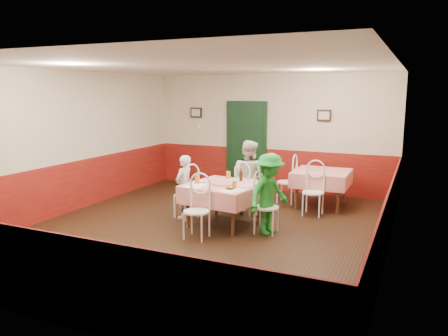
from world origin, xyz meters
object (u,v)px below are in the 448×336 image
at_px(chair_right, 266,207).
at_px(chair_near, 196,212).
at_px(second_table, 321,189).
at_px(chair_second_a, 287,182).
at_px(beer_bottle, 241,175).
at_px(glass_b, 234,185).
at_px(pizza, 224,184).
at_px(main_table, 224,205).
at_px(chair_left, 186,195).
at_px(glass_c, 228,175).
at_px(glass_a, 197,179).
at_px(wallet, 230,189).
at_px(diner_right, 269,194).
at_px(chair_second_b, 313,193).
at_px(diner_far, 248,177).
at_px(chair_far, 247,192).
at_px(diner_left, 184,187).

height_order(chair_right, chair_near, same).
bearing_deg(second_table, chair_second_a, 180.00).
bearing_deg(beer_bottle, chair_second_a, 76.84).
bearing_deg(glass_b, pizza, 142.83).
bearing_deg(main_table, chair_left, 172.19).
bearing_deg(glass_c, glass_a, -119.75).
bearing_deg(glass_c, beer_bottle, -15.38).
bearing_deg(wallet, chair_second_a, 90.58).
bearing_deg(chair_near, main_table, 78.36).
xyz_separation_m(glass_b, glass_c, (-0.43, 0.71, 0.01)).
bearing_deg(wallet, glass_a, 172.92).
bearing_deg(chair_right, chair_near, 123.65).
relative_size(main_table, chair_second_a, 1.36).
height_order(main_table, glass_a, glass_a).
bearing_deg(chair_second_a, diner_right, 8.11).
bearing_deg(wallet, chair_near, -120.31).
height_order(main_table, chair_second_b, chair_second_b).
xyz_separation_m(diner_far, diner_right, (0.77, -1.01, -0.04)).
bearing_deg(chair_far, main_table, 93.11).
bearing_deg(glass_c, chair_second_b, 30.76).
bearing_deg(chair_second_b, main_table, -135.91).
xyz_separation_m(main_table, diner_far, (0.12, 0.89, 0.36)).
relative_size(main_table, chair_second_b, 1.36).
bearing_deg(chair_left, diner_right, 102.72).
relative_size(glass_a, diner_right, 0.11).
bearing_deg(diner_left, glass_b, 80.35).
distance_m(chair_right, diner_far, 1.27).
height_order(chair_second_b, pizza, chair_second_b).
height_order(chair_second_b, glass_c, glass_c).
bearing_deg(diner_far, chair_far, 95.21).
distance_m(glass_b, diner_left, 1.29).
xyz_separation_m(chair_second_b, pizza, (-1.31, -1.33, 0.32)).
xyz_separation_m(glass_b, diner_left, (-1.21, 0.39, -0.22)).
height_order(main_table, beer_bottle, beer_bottle).
bearing_deg(glass_b, second_table, 66.57).
distance_m(second_table, chair_near, 3.22).
height_order(second_table, diner_right, diner_right).
bearing_deg(chair_far, chair_second_a, -99.75).
bearing_deg(pizza, glass_c, 104.23).
height_order(chair_second_a, beer_bottle, beer_bottle).
bearing_deg(diner_far, main_table, 95.21).
xyz_separation_m(main_table, chair_near, (-0.12, -0.84, 0.08)).
bearing_deg(chair_second_b, pizza, -134.84).
distance_m(chair_left, glass_b, 1.28).
height_order(glass_a, diner_right, diner_right).
distance_m(diner_left, diner_far, 1.28).
distance_m(pizza, glass_c, 0.50).
height_order(chair_right, chair_second_a, same).
height_order(beer_bottle, diner_right, diner_right).
bearing_deg(chair_far, second_table, -124.12).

